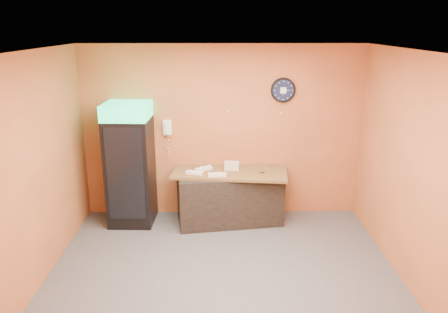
{
  "coord_description": "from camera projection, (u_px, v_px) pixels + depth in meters",
  "views": [
    {
      "loc": [
        -0.04,
        -4.88,
        3.08
      ],
      "look_at": [
        0.02,
        0.6,
        1.42
      ],
      "focal_mm": 35.0,
      "sensor_mm": 36.0,
      "label": 1
    }
  ],
  "objects": [
    {
      "name": "ceiling",
      "position": [
        223.0,
        51.0,
        4.75
      ],
      "size": [
        4.5,
        4.0,
        0.02
      ],
      "primitive_type": "cube",
      "color": "white",
      "rests_on": "back_wall"
    },
    {
      "name": "wall_clock",
      "position": [
        283.0,
        90.0,
        6.85
      ],
      "size": [
        0.39,
        0.06,
        0.39
      ],
      "color": "black",
      "rests_on": "back_wall"
    },
    {
      "name": "wrapped_sandwich_mid",
      "position": [
        217.0,
        175.0,
        6.66
      ],
      "size": [
        0.28,
        0.12,
        0.04
      ],
      "primitive_type": "cube",
      "rotation": [
        0.0,
        0.0,
        0.02
      ],
      "color": "white",
      "rests_on": "butcher_paper"
    },
    {
      "name": "left_wall",
      "position": [
        32.0,
        173.0,
        5.13
      ],
      "size": [
        0.02,
        4.0,
        2.8
      ],
      "primitive_type": "cube",
      "color": "#CB6B39",
      "rests_on": "floor"
    },
    {
      "name": "butcher_paper",
      "position": [
        230.0,
        172.0,
        6.89
      ],
      "size": [
        1.86,
        0.95,
        0.04
      ],
      "primitive_type": "cube",
      "rotation": [
        0.0,
        0.0,
        -0.1
      ],
      "color": "brown",
      "rests_on": "prep_counter"
    },
    {
      "name": "wall_phone",
      "position": [
        167.0,
        127.0,
        6.98
      ],
      "size": [
        0.13,
        0.11,
        0.24
      ],
      "color": "white",
      "rests_on": "back_wall"
    },
    {
      "name": "back_wall",
      "position": [
        222.0,
        132.0,
        7.07
      ],
      "size": [
        4.5,
        0.02,
        2.8
      ],
      "primitive_type": "cube",
      "color": "#CB6B39",
      "rests_on": "floor"
    },
    {
      "name": "wrapped_sandwich_right",
      "position": [
        204.0,
        169.0,
        6.93
      ],
      "size": [
        0.29,
        0.25,
        0.04
      ],
      "primitive_type": "cube",
      "rotation": [
        0.0,
        0.0,
        0.63
      ],
      "color": "white",
      "rests_on": "butcher_paper"
    },
    {
      "name": "floor",
      "position": [
        223.0,
        276.0,
        5.57
      ],
      "size": [
        4.5,
        4.5,
        0.0
      ],
      "primitive_type": "plane",
      "color": "#47474C",
      "rests_on": "ground"
    },
    {
      "name": "wrapped_sandwich_left",
      "position": [
        195.0,
        173.0,
        6.75
      ],
      "size": [
        0.28,
        0.17,
        0.04
      ],
      "primitive_type": "cube",
      "rotation": [
        0.0,
        0.0,
        -0.27
      ],
      "color": "white",
      "rests_on": "butcher_paper"
    },
    {
      "name": "beverage_cooler",
      "position": [
        130.0,
        167.0,
        6.81
      ],
      "size": [
        0.7,
        0.72,
        1.94
      ],
      "rotation": [
        0.0,
        0.0,
        -0.03
      ],
      "color": "black",
      "rests_on": "floor"
    },
    {
      "name": "prep_counter",
      "position": [
        230.0,
        198.0,
        7.01
      ],
      "size": [
        1.73,
        0.97,
        0.82
      ],
      "primitive_type": "cube",
      "rotation": [
        0.0,
        0.0,
        0.15
      ],
      "color": "black",
      "rests_on": "floor"
    },
    {
      "name": "kitchen_tool",
      "position": [
        211.0,
        166.0,
        7.05
      ],
      "size": [
        0.07,
        0.07,
        0.07
      ],
      "primitive_type": "cylinder",
      "color": "silver",
      "rests_on": "butcher_paper"
    },
    {
      "name": "right_wall",
      "position": [
        412.0,
        172.0,
        5.18
      ],
      "size": [
        0.02,
        4.0,
        2.8
      ],
      "primitive_type": "cube",
      "color": "#CB6B39",
      "rests_on": "floor"
    },
    {
      "name": "sub_roll_stack",
      "position": [
        232.0,
        166.0,
        6.9
      ],
      "size": [
        0.23,
        0.1,
        0.15
      ],
      "rotation": [
        0.0,
        0.0,
        -0.08
      ],
      "color": "#F4E9BE",
      "rests_on": "butcher_paper"
    }
  ]
}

